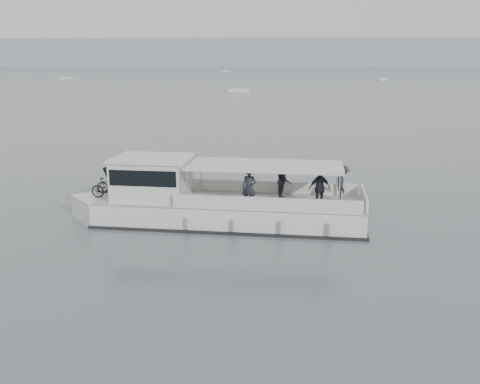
{
  "coord_description": "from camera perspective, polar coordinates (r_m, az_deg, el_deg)",
  "views": [
    {
      "loc": [
        3.03,
        -26.43,
        7.82
      ],
      "look_at": [
        2.19,
        -1.5,
        1.6
      ],
      "focal_mm": 40.0,
      "sensor_mm": 36.0,
      "label": 1
    }
  ],
  "objects": [
    {
      "name": "headland",
      "position": [
        586.47,
        1.69,
        14.6
      ],
      "size": [
        1400.0,
        90.0,
        28.0
      ],
      "primitive_type": "cube",
      "color": "#939EA8",
      "rests_on": "ground"
    },
    {
      "name": "tour_boat",
      "position": [
        26.11,
        -3.88,
        -1.15
      ],
      "size": [
        14.77,
        5.0,
        6.14
      ],
      "rotation": [
        0.0,
        0.0,
        -0.11
      ],
      "color": "silver",
      "rests_on": "ground"
    },
    {
      "name": "ground",
      "position": [
        27.73,
        -4.42,
        -2.42
      ],
      "size": [
        1400.0,
        1400.0,
        0.0
      ],
      "primitive_type": "plane",
      "color": "#535E62",
      "rests_on": "ground"
    },
    {
      "name": "moored_fleet",
      "position": [
        211.89,
        -16.06,
        11.45
      ],
      "size": [
        379.08,
        289.17,
        9.42
      ],
      "color": "silver",
      "rests_on": "ground"
    }
  ]
}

